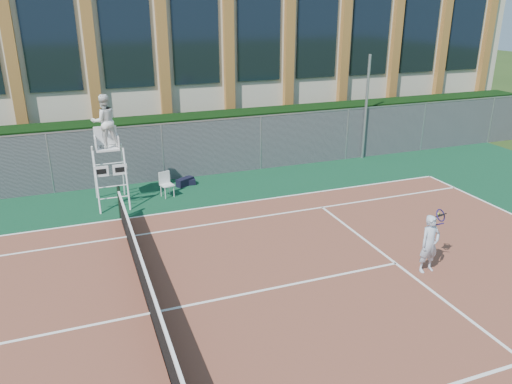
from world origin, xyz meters
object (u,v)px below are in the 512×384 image
object	(u,v)px
steel_pole	(366,108)
tennis_player	(430,244)
umpire_chair	(105,124)
plastic_chair	(166,182)

from	to	relation	value
steel_pole	tennis_player	size ratio (longest dim) A/B	2.89
steel_pole	umpire_chair	xyz separation A→B (m)	(-10.91, -1.65, 0.52)
steel_pole	tennis_player	world-z (taller)	steel_pole
umpire_chair	plastic_chair	distance (m)	2.90
tennis_player	umpire_chair	bearing A→B (deg)	132.56
umpire_chair	plastic_chair	xyz separation A→B (m)	(1.85, 0.03, -2.23)
plastic_chair	steel_pole	bearing A→B (deg)	10.16
steel_pole	plastic_chair	size ratio (longest dim) A/B	5.05
umpire_chair	tennis_player	world-z (taller)	umpire_chair
umpire_chair	tennis_player	distance (m)	10.55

